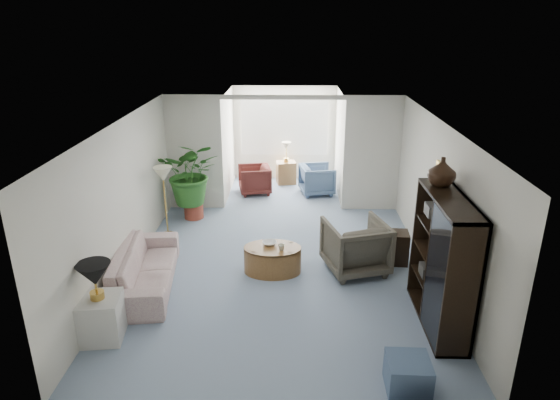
{
  "coord_description": "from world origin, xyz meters",
  "views": [
    {
      "loc": [
        0.19,
        -7.14,
        4.01
      ],
      "look_at": [
        0.0,
        0.6,
        1.1
      ],
      "focal_mm": 31.47,
      "sensor_mm": 36.0,
      "label": 1
    }
  ],
  "objects_px": {
    "sunroom_chair_maroon": "(254,180)",
    "end_table": "(101,318)",
    "floor_lamp": "(163,174)",
    "side_table_dark": "(394,247)",
    "cabinet_urn": "(442,172)",
    "coffee_cup": "(281,247)",
    "wingback_chair": "(356,246)",
    "framed_picture": "(443,180)",
    "plant_pot": "(194,211)",
    "sunroom_table": "(286,173)",
    "sofa": "(145,268)",
    "table_lamp": "(94,274)",
    "ottoman": "(408,374)",
    "sunroom_chair_blue": "(317,180)",
    "coffee_table": "(272,259)",
    "coffee_bowl": "(270,243)",
    "entertainment_cabinet": "(443,262)"
  },
  "relations": [
    {
      "from": "sofa",
      "to": "entertainment_cabinet",
      "type": "distance_m",
      "value": 4.45
    },
    {
      "from": "floor_lamp",
      "to": "cabinet_urn",
      "type": "distance_m",
      "value": 5.04
    },
    {
      "from": "table_lamp",
      "to": "sunroom_table",
      "type": "xyz_separation_m",
      "value": [
        2.35,
        6.49,
        -0.66
      ]
    },
    {
      "from": "table_lamp",
      "to": "coffee_bowl",
      "type": "distance_m",
      "value": 2.93
    },
    {
      "from": "coffee_cup",
      "to": "sunroom_chair_blue",
      "type": "height_order",
      "value": "sunroom_chair_blue"
    },
    {
      "from": "floor_lamp",
      "to": "wingback_chair",
      "type": "bearing_deg",
      "value": -20.61
    },
    {
      "from": "framed_picture",
      "to": "coffee_table",
      "type": "distance_m",
      "value": 2.97
    },
    {
      "from": "entertainment_cabinet",
      "to": "sunroom_chair_blue",
      "type": "bearing_deg",
      "value": 105.24
    },
    {
      "from": "sunroom_chair_maroon",
      "to": "end_table",
      "type": "bearing_deg",
      "value": -26.77
    },
    {
      "from": "floor_lamp",
      "to": "ottoman",
      "type": "height_order",
      "value": "floor_lamp"
    },
    {
      "from": "table_lamp",
      "to": "entertainment_cabinet",
      "type": "distance_m",
      "value": 4.55
    },
    {
      "from": "coffee_bowl",
      "to": "coffee_cup",
      "type": "bearing_deg",
      "value": -45.0
    },
    {
      "from": "framed_picture",
      "to": "sunroom_table",
      "type": "distance_m",
      "value": 5.6
    },
    {
      "from": "wingback_chair",
      "to": "ottoman",
      "type": "relative_size",
      "value": 2.01
    },
    {
      "from": "sunroom_chair_blue",
      "to": "coffee_bowl",
      "type": "bearing_deg",
      "value": 154.51
    },
    {
      "from": "cabinet_urn",
      "to": "coffee_cup",
      "type": "bearing_deg",
      "value": 161.03
    },
    {
      "from": "floor_lamp",
      "to": "sunroom_chair_maroon",
      "type": "xyz_separation_m",
      "value": [
        1.51,
        2.49,
        -0.91
      ]
    },
    {
      "from": "end_table",
      "to": "cabinet_urn",
      "type": "relative_size",
      "value": 1.51
    },
    {
      "from": "coffee_cup",
      "to": "sunroom_table",
      "type": "height_order",
      "value": "sunroom_table"
    },
    {
      "from": "framed_picture",
      "to": "end_table",
      "type": "bearing_deg",
      "value": -161.06
    },
    {
      "from": "coffee_table",
      "to": "ottoman",
      "type": "distance_m",
      "value": 3.17
    },
    {
      "from": "coffee_cup",
      "to": "sunroom_chair_maroon",
      "type": "distance_m",
      "value": 4.06
    },
    {
      "from": "entertainment_cabinet",
      "to": "cabinet_urn",
      "type": "distance_m",
      "value": 1.22
    },
    {
      "from": "end_table",
      "to": "sunroom_table",
      "type": "height_order",
      "value": "end_table"
    },
    {
      "from": "cabinet_urn",
      "to": "sunroom_chair_blue",
      "type": "relative_size",
      "value": 0.51
    },
    {
      "from": "coffee_table",
      "to": "end_table",
      "type": "bearing_deg",
      "value": -139.75
    },
    {
      "from": "framed_picture",
      "to": "coffee_bowl",
      "type": "relative_size",
      "value": 2.14
    },
    {
      "from": "end_table",
      "to": "sunroom_chair_blue",
      "type": "xyz_separation_m",
      "value": [
        3.1,
        5.74,
        0.05
      ]
    },
    {
      "from": "side_table_dark",
      "to": "wingback_chair",
      "type": "bearing_deg",
      "value": -156.8
    },
    {
      "from": "floor_lamp",
      "to": "side_table_dark",
      "type": "height_order",
      "value": "floor_lamp"
    },
    {
      "from": "wingback_chair",
      "to": "sunroom_table",
      "type": "relative_size",
      "value": 1.71
    },
    {
      "from": "sofa",
      "to": "floor_lamp",
      "type": "height_order",
      "value": "floor_lamp"
    },
    {
      "from": "coffee_cup",
      "to": "wingback_chair",
      "type": "bearing_deg",
      "value": 9.01
    },
    {
      "from": "sofa",
      "to": "ottoman",
      "type": "bearing_deg",
      "value": -128.37
    },
    {
      "from": "sofa",
      "to": "table_lamp",
      "type": "xyz_separation_m",
      "value": [
        -0.2,
        -1.35,
        0.63
      ]
    },
    {
      "from": "table_lamp",
      "to": "sunroom_table",
      "type": "relative_size",
      "value": 0.78
    },
    {
      "from": "sofa",
      "to": "wingback_chair",
      "type": "bearing_deg",
      "value": -87.03
    },
    {
      "from": "coffee_cup",
      "to": "cabinet_urn",
      "type": "bearing_deg",
      "value": -18.97
    },
    {
      "from": "coffee_table",
      "to": "sunroom_table",
      "type": "height_order",
      "value": "sunroom_table"
    },
    {
      "from": "wingback_chair",
      "to": "cabinet_urn",
      "type": "height_order",
      "value": "cabinet_urn"
    },
    {
      "from": "sunroom_chair_maroon",
      "to": "table_lamp",
      "type": "bearing_deg",
      "value": -26.77
    },
    {
      "from": "side_table_dark",
      "to": "sunroom_table",
      "type": "distance_m",
      "value": 4.65
    },
    {
      "from": "sofa",
      "to": "sunroom_chair_blue",
      "type": "relative_size",
      "value": 2.8
    },
    {
      "from": "floor_lamp",
      "to": "coffee_table",
      "type": "bearing_deg",
      "value": -33.74
    },
    {
      "from": "floor_lamp",
      "to": "table_lamp",
      "type": "bearing_deg",
      "value": -91.56
    },
    {
      "from": "end_table",
      "to": "wingback_chair",
      "type": "distance_m",
      "value": 4.06
    },
    {
      "from": "table_lamp",
      "to": "coffee_bowl",
      "type": "relative_size",
      "value": 1.88
    },
    {
      "from": "coffee_bowl",
      "to": "entertainment_cabinet",
      "type": "bearing_deg",
      "value": -31.28
    },
    {
      "from": "sunroom_chair_maroon",
      "to": "plant_pot",
      "type": "bearing_deg",
      "value": -47.57
    },
    {
      "from": "framed_picture",
      "to": "coffee_cup",
      "type": "bearing_deg",
      "value": 177.24
    }
  ]
}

